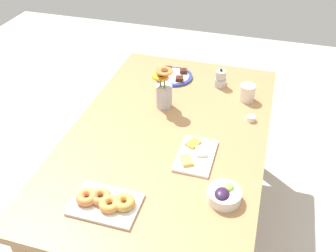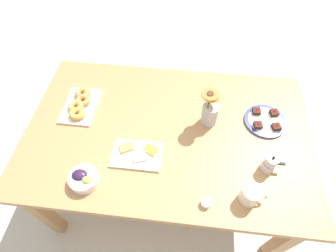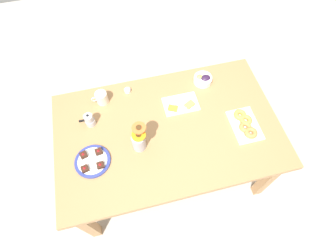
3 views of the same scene
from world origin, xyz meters
The scene contains 10 objects.
ground_plane centered at (0.00, 0.00, 0.00)m, with size 6.00×6.00×0.00m, color #B7B2A8.
dining_table centered at (0.00, 0.00, 0.65)m, with size 1.60×1.00×0.74m.
coffee_mug centered at (0.42, -0.35, 0.79)m, with size 0.12×0.09×0.10m.
grape_bowl centered at (-0.37, -0.35, 0.77)m, with size 0.14×0.14×0.07m.
cheese_platter centered at (-0.14, -0.18, 0.75)m, with size 0.26×0.17×0.03m.
croissant_platter centered at (-0.54, 0.11, 0.76)m, with size 0.19×0.28×0.05m.
jam_cup_honey centered at (0.22, -0.40, 0.76)m, with size 0.05×0.05×0.03m.
dessert_plate centered at (0.55, 0.12, 0.75)m, with size 0.24×0.24×0.05m.
flower_vase centered at (0.22, 0.09, 0.82)m, with size 0.11×0.12×0.24m.
moka_pot centered at (0.53, -0.18, 0.79)m, with size 0.11×0.07×0.12m.
Camera 2 is at (0.10, -0.84, 1.95)m, focal length 28.00 mm.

